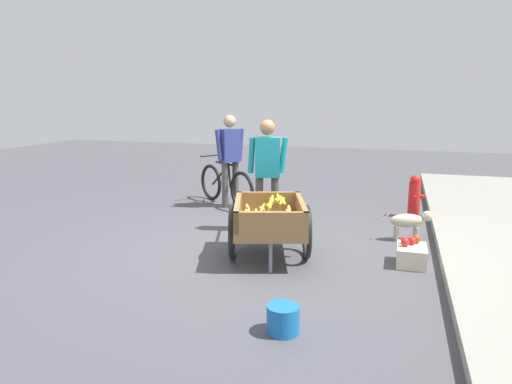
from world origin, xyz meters
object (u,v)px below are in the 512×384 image
object	(u,v)px
cyclist_person	(230,153)
plastic_bucket	(283,319)
vendor_person	(267,166)
dog	(410,220)
fruit_cart	(269,222)
fire_hydrant	(414,196)
bicycle	(226,185)
apple_crate	(411,254)

from	to	relation	value
cyclist_person	plastic_bucket	bearing A→B (deg)	25.58
vendor_person	dog	bearing A→B (deg)	93.34
fruit_cart	fire_hydrant	size ratio (longest dim) A/B	2.69
cyclist_person	fire_hydrant	distance (m)	3.09
fire_hydrant	vendor_person	bearing A→B (deg)	-54.40
fire_hydrant	plastic_bucket	distance (m)	4.38
vendor_person	bicycle	world-z (taller)	vendor_person
fruit_cart	apple_crate	size ratio (longest dim) A/B	4.09
fruit_cart	bicycle	size ratio (longest dim) A/B	1.31
dog	cyclist_person	bearing A→B (deg)	-111.13
fruit_cart	dog	world-z (taller)	fruit_cart
cyclist_person	plastic_bucket	xyz separation A→B (m)	(4.04, 1.93, -0.82)
plastic_bucket	apple_crate	size ratio (longest dim) A/B	0.61
cyclist_person	apple_crate	world-z (taller)	cyclist_person
bicycle	apple_crate	size ratio (longest dim) A/B	3.11
fruit_cart	plastic_bucket	xyz separation A→B (m)	(1.70, 0.58, -0.32)
fruit_cart	plastic_bucket	size ratio (longest dim) A/B	6.70
vendor_person	plastic_bucket	world-z (taller)	vendor_person
plastic_bucket	apple_crate	xyz separation A→B (m)	(-1.94, 1.02, 0.01)
cyclist_person	fruit_cart	bearing A→B (deg)	29.93
fruit_cart	cyclist_person	world-z (taller)	cyclist_person
dog	apple_crate	world-z (taller)	dog
plastic_bucket	fruit_cart	bearing A→B (deg)	-160.98
fruit_cart	bicycle	distance (m)	2.84
bicycle	plastic_bucket	distance (m)	4.62
fruit_cart	bicycle	xyz separation A→B (m)	(-2.43, -1.47, -0.09)
bicycle	fruit_cart	bearing A→B (deg)	31.15
apple_crate	cyclist_person	bearing A→B (deg)	-125.38
dog	vendor_person	bearing A→B (deg)	-86.66
fruit_cart	vendor_person	world-z (taller)	vendor_person
bicycle	dog	bearing A→B (deg)	68.17
cyclist_person	apple_crate	size ratio (longest dim) A/B	3.58
cyclist_person	bicycle	bearing A→B (deg)	-126.54
fire_hydrant	apple_crate	xyz separation A→B (m)	(2.29, -0.07, -0.21)
cyclist_person	dog	world-z (taller)	cyclist_person
plastic_bucket	fire_hydrant	bearing A→B (deg)	165.50
vendor_person	dog	xyz separation A→B (m)	(-0.11, 1.93, -0.66)
bicycle	vendor_person	bearing A→B (deg)	40.26
cyclist_person	apple_crate	bearing A→B (deg)	54.62
vendor_person	plastic_bucket	distance (m)	3.05
bicycle	apple_crate	bearing A→B (deg)	54.58
dog	fire_hydrant	xyz separation A→B (m)	(-1.33, 0.09, 0.06)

